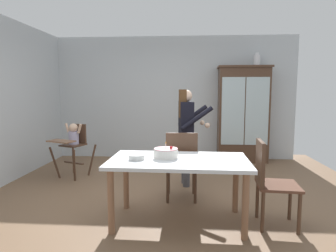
{
  "coord_description": "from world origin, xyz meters",
  "views": [
    {
      "loc": [
        0.34,
        -3.92,
        1.5
      ],
      "look_at": [
        0.01,
        0.7,
        0.95
      ],
      "focal_mm": 31.25,
      "sensor_mm": 36.0,
      "label": 1
    }
  ],
  "objects_px": {
    "china_cabinet": "(243,114)",
    "adult_person": "(186,125)",
    "high_chair_with_toddler": "(73,140)",
    "serving_bowl": "(137,157)",
    "ceramic_vase": "(257,60)",
    "dining_chair_right_end": "(269,177)",
    "birthday_cake": "(166,153)",
    "dining_table": "(179,167)",
    "dining_chair_far_side": "(181,161)"
  },
  "relations": [
    {
      "from": "china_cabinet",
      "to": "adult_person",
      "type": "bearing_deg",
      "value": -124.88
    },
    {
      "from": "high_chair_with_toddler",
      "to": "adult_person",
      "type": "xyz_separation_m",
      "value": [
        1.97,
        -0.31,
        0.31
      ]
    },
    {
      "from": "china_cabinet",
      "to": "serving_bowl",
      "type": "relative_size",
      "value": 11.27
    },
    {
      "from": "ceramic_vase",
      "to": "dining_chair_right_end",
      "type": "relative_size",
      "value": 0.28
    },
    {
      "from": "china_cabinet",
      "to": "birthday_cake",
      "type": "relative_size",
      "value": 7.24
    },
    {
      "from": "ceramic_vase",
      "to": "adult_person",
      "type": "xyz_separation_m",
      "value": [
        -1.44,
        -1.71,
        -1.18
      ]
    },
    {
      "from": "ceramic_vase",
      "to": "birthday_cake",
      "type": "distance_m",
      "value": 3.69
    },
    {
      "from": "high_chair_with_toddler",
      "to": "dining_table",
      "type": "xyz_separation_m",
      "value": [
        1.9,
        -1.66,
        -0.01
      ]
    },
    {
      "from": "adult_person",
      "to": "birthday_cake",
      "type": "xyz_separation_m",
      "value": [
        -0.22,
        -1.29,
        -0.17
      ]
    },
    {
      "from": "birthday_cake",
      "to": "dining_chair_far_side",
      "type": "height_order",
      "value": "dining_chair_far_side"
    },
    {
      "from": "dining_table",
      "to": "dining_chair_far_side",
      "type": "distance_m",
      "value": 0.66
    },
    {
      "from": "china_cabinet",
      "to": "birthday_cake",
      "type": "distance_m",
      "value": 3.32
    },
    {
      "from": "ceramic_vase",
      "to": "serving_bowl",
      "type": "relative_size",
      "value": 1.5
    },
    {
      "from": "birthday_cake",
      "to": "ceramic_vase",
      "type": "bearing_deg",
      "value": 60.99
    },
    {
      "from": "adult_person",
      "to": "ceramic_vase",
      "type": "bearing_deg",
      "value": -48.89
    },
    {
      "from": "china_cabinet",
      "to": "dining_chair_far_side",
      "type": "relative_size",
      "value": 2.11
    },
    {
      "from": "dining_chair_far_side",
      "to": "serving_bowl",
      "type": "bearing_deg",
      "value": 52.85
    },
    {
      "from": "dining_chair_far_side",
      "to": "dining_chair_right_end",
      "type": "distance_m",
      "value": 1.19
    },
    {
      "from": "adult_person",
      "to": "birthday_cake",
      "type": "bearing_deg",
      "value": 161.39
    },
    {
      "from": "birthday_cake",
      "to": "dining_chair_right_end",
      "type": "distance_m",
      "value": 1.18
    },
    {
      "from": "dining_table",
      "to": "adult_person",
      "type": "bearing_deg",
      "value": 86.86
    },
    {
      "from": "serving_bowl",
      "to": "dining_table",
      "type": "bearing_deg",
      "value": 5.42
    },
    {
      "from": "high_chair_with_toddler",
      "to": "dining_chair_right_end",
      "type": "distance_m",
      "value": 3.35
    },
    {
      "from": "dining_chair_right_end",
      "to": "dining_table",
      "type": "bearing_deg",
      "value": 93.75
    },
    {
      "from": "high_chair_with_toddler",
      "to": "dining_chair_far_side",
      "type": "bearing_deg",
      "value": -6.36
    },
    {
      "from": "china_cabinet",
      "to": "adult_person",
      "type": "distance_m",
      "value": 2.08
    },
    {
      "from": "birthday_cake",
      "to": "dining_chair_far_side",
      "type": "bearing_deg",
      "value": 74.18
    },
    {
      "from": "adult_person",
      "to": "dining_table",
      "type": "relative_size",
      "value": 0.97
    },
    {
      "from": "ceramic_vase",
      "to": "adult_person",
      "type": "height_order",
      "value": "ceramic_vase"
    },
    {
      "from": "high_chair_with_toddler",
      "to": "ceramic_vase",
      "type": "bearing_deg",
      "value": 43.8
    },
    {
      "from": "china_cabinet",
      "to": "dining_chair_right_end",
      "type": "distance_m",
      "value": 3.12
    },
    {
      "from": "ceramic_vase",
      "to": "dining_chair_far_side",
      "type": "xyz_separation_m",
      "value": [
        -1.5,
        -2.41,
        -1.59
      ]
    },
    {
      "from": "china_cabinet",
      "to": "adult_person",
      "type": "relative_size",
      "value": 1.33
    },
    {
      "from": "dining_table",
      "to": "serving_bowl",
      "type": "distance_m",
      "value": 0.49
    },
    {
      "from": "serving_bowl",
      "to": "dining_chair_right_end",
      "type": "height_order",
      "value": "dining_chair_right_end"
    },
    {
      "from": "china_cabinet",
      "to": "high_chair_with_toddler",
      "type": "distance_m",
      "value": 3.47
    },
    {
      "from": "china_cabinet",
      "to": "ceramic_vase",
      "type": "height_order",
      "value": "ceramic_vase"
    },
    {
      "from": "ceramic_vase",
      "to": "adult_person",
      "type": "bearing_deg",
      "value": -130.14
    },
    {
      "from": "high_chair_with_toddler",
      "to": "serving_bowl",
      "type": "distance_m",
      "value": 2.23
    },
    {
      "from": "adult_person",
      "to": "dining_table",
      "type": "distance_m",
      "value": 1.4
    },
    {
      "from": "high_chair_with_toddler",
      "to": "dining_table",
      "type": "bearing_deg",
      "value": -19.78
    },
    {
      "from": "china_cabinet",
      "to": "high_chair_with_toddler",
      "type": "bearing_deg",
      "value": -156.15
    },
    {
      "from": "adult_person",
      "to": "dining_chair_far_side",
      "type": "height_order",
      "value": "adult_person"
    },
    {
      "from": "high_chair_with_toddler",
      "to": "dining_table",
      "type": "distance_m",
      "value": 2.52
    },
    {
      "from": "dining_table",
      "to": "dining_chair_far_side",
      "type": "xyz_separation_m",
      "value": [
        0.02,
        0.65,
        -0.09
      ]
    },
    {
      "from": "dining_table",
      "to": "dining_chair_far_side",
      "type": "bearing_deg",
      "value": 88.53
    },
    {
      "from": "birthday_cake",
      "to": "adult_person",
      "type": "bearing_deg",
      "value": 80.14
    },
    {
      "from": "serving_bowl",
      "to": "dining_chair_far_side",
      "type": "relative_size",
      "value": 0.19
    },
    {
      "from": "serving_bowl",
      "to": "high_chair_with_toddler",
      "type": "bearing_deg",
      "value": 129.86
    },
    {
      "from": "dining_table",
      "to": "serving_bowl",
      "type": "relative_size",
      "value": 8.77
    }
  ]
}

